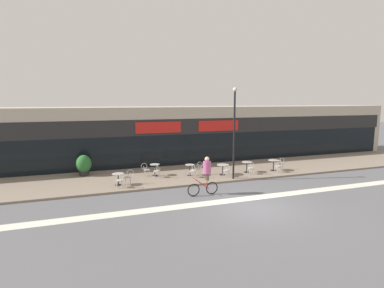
{
  "coord_description": "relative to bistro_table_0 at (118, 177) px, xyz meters",
  "views": [
    {
      "loc": [
        -7.41,
        -12.0,
        5.1
      ],
      "look_at": [
        -0.82,
        7.04,
        2.19
      ],
      "focal_mm": 28.0,
      "sensor_mm": 36.0,
      "label": 1
    }
  ],
  "objects": [
    {
      "name": "cyclist_0",
      "position": [
        4.37,
        -3.09,
        0.59
      ],
      "size": [
        1.77,
        0.48,
        2.12
      ],
      "rotation": [
        0.0,
        0.0,
        3.16
      ],
      "color": "black",
      "rests_on": "ground"
    },
    {
      "name": "bistro_table_5",
      "position": [
        10.92,
        0.22,
        0.05
      ],
      "size": [
        0.77,
        0.77,
        0.77
      ],
      "color": "black",
      "rests_on": "sidewalk_slab"
    },
    {
      "name": "lamp_post",
      "position": [
        7.15,
        -0.87,
        2.81
      ],
      "size": [
        0.26,
        0.26,
        5.81
      ],
      "color": "black",
      "rests_on": "sidewalk_slab"
    },
    {
      "name": "bistro_table_1",
      "position": [
        2.55,
        1.59,
        0.04
      ],
      "size": [
        0.64,
        0.64,
        0.77
      ],
      "color": "black",
      "rests_on": "sidewalk_slab"
    },
    {
      "name": "cafe_chair_5_side",
      "position": [
        11.54,
        0.23,
        0.01
      ],
      "size": [
        0.6,
        0.45,
        0.9
      ],
      "rotation": [
        0.0,
        0.0,
        3.27
      ],
      "color": "#B7B2AD",
      "rests_on": "sidewalk_slab"
    },
    {
      "name": "cafe_chair_3_near",
      "position": [
        6.93,
        -0.37,
        0.01
      ],
      "size": [
        0.41,
        0.58,
        0.9
      ],
      "rotation": [
        0.0,
        0.0,
        1.6
      ],
      "color": "#B7B2AD",
      "rests_on": "sidewalk_slab"
    },
    {
      "name": "bistro_table_2",
      "position": [
        4.76,
        0.8,
        0.02
      ],
      "size": [
        0.61,
        0.61,
        0.76
      ],
      "color": "black",
      "rests_on": "sidewalk_slab"
    },
    {
      "name": "sidewalk_slab",
      "position": [
        5.9,
        1.48,
        -0.57
      ],
      "size": [
        40.0,
        5.5,
        0.12
      ],
      "primitive_type": "cube",
      "color": "gray",
      "rests_on": "ground"
    },
    {
      "name": "planter_pot",
      "position": [
        -1.95,
        3.17,
        0.22
      ],
      "size": [
        1.0,
        1.0,
        1.4
      ],
      "color": "#232326",
      "rests_on": "sidewalk_slab"
    },
    {
      "name": "bistro_table_0",
      "position": [
        0.0,
        0.0,
        0.0
      ],
      "size": [
        0.71,
        0.71,
        0.71
      ],
      "color": "black",
      "rests_on": "sidewalk_slab"
    },
    {
      "name": "cafe_chair_5_near",
      "position": [
        10.92,
        -0.4,
        0.01
      ],
      "size": [
        0.4,
        0.58,
        0.9
      ],
      "rotation": [
        0.0,
        0.0,
        1.58
      ],
      "color": "#B7B2AD",
      "rests_on": "sidewalk_slab"
    },
    {
      "name": "cafe_chair_1_side",
      "position": [
        1.92,
        1.58,
        0.01
      ],
      "size": [
        0.59,
        0.43,
        0.9
      ],
      "rotation": [
        0.0,
        0.0,
        0.09
      ],
      "color": "#B7B2AD",
      "rests_on": "sidewalk_slab"
    },
    {
      "name": "bistro_table_4",
      "position": [
        8.82,
        0.35,
        0.03
      ],
      "size": [
        0.7,
        0.7,
        0.75
      ],
      "color": "black",
      "rests_on": "sidewalk_slab"
    },
    {
      "name": "cafe_chair_1_near",
      "position": [
        2.55,
        0.96,
        0.01
      ],
      "size": [
        0.42,
        0.59,
        0.9
      ],
      "rotation": [
        0.0,
        0.0,
        1.63
      ],
      "color": "#B7B2AD",
      "rests_on": "sidewalk_slab"
    },
    {
      "name": "bike_lane_stripe",
      "position": [
        5.9,
        -4.39,
        -0.62
      ],
      "size": [
        36.0,
        0.7,
        0.01
      ],
      "primitive_type": "cube",
      "color": "silver",
      "rests_on": "ground"
    },
    {
      "name": "storefront_facade",
      "position": [
        5.9,
        6.19,
        1.68
      ],
      "size": [
        40.0,
        4.06,
        4.62
      ],
      "color": "#B2A899",
      "rests_on": "ground"
    },
    {
      "name": "cafe_chair_2_near",
      "position": [
        4.77,
        0.17,
        0.01
      ],
      "size": [
        0.45,
        0.6,
        0.9
      ],
      "rotation": [
        0.0,
        0.0,
        1.71
      ],
      "color": "#B7B2AD",
      "rests_on": "sidewalk_slab"
    },
    {
      "name": "cafe_chair_0_near",
      "position": [
        0.0,
        -0.63,
        0.01
      ],
      "size": [
        0.41,
        0.58,
        0.9
      ],
      "rotation": [
        0.0,
        0.0,
        1.59
      ],
      "color": "#B7B2AD",
      "rests_on": "sidewalk_slab"
    },
    {
      "name": "ground_plane",
      "position": [
        5.9,
        -5.77,
        -0.63
      ],
      "size": [
        120.0,
        120.0,
        0.0
      ],
      "primitive_type": "plane",
      "color": "#5B5B60"
    },
    {
      "name": "bistro_table_3",
      "position": [
        6.92,
        0.26,
        0.01
      ],
      "size": [
        0.79,
        0.79,
        0.71
      ],
      "color": "black",
      "rests_on": "sidewalk_slab"
    },
    {
      "name": "cafe_chair_4_near",
      "position": [
        8.81,
        -0.28,
        0.01
      ],
      "size": [
        0.42,
        0.59,
        0.9
      ],
      "rotation": [
        0.0,
        0.0,
        1.51
      ],
      "color": "#B7B2AD",
      "rests_on": "sidewalk_slab"
    },
    {
      "name": "cafe_chair_2_side",
      "position": [
        5.38,
        0.8,
        0.01
      ],
      "size": [
        0.58,
        0.41,
        0.9
      ],
      "rotation": [
        0.0,
        0.0,
        3.17
      ],
      "color": "#B7B2AD",
      "rests_on": "sidewalk_slab"
    },
    {
      "name": "cafe_chair_0_side",
      "position": [
        0.63,
        -0.0,
        0.01
      ],
      "size": [
        0.58,
        0.41,
        0.9
      ],
      "rotation": [
        0.0,
        0.0,
        3.11
      ],
      "color": "#B7B2AD",
      "rests_on": "sidewalk_slab"
    }
  ]
}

